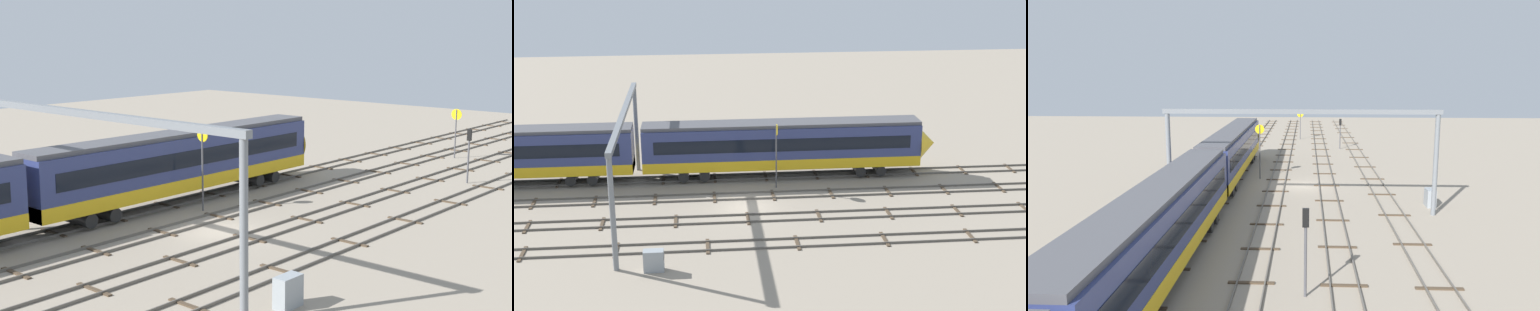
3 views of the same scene
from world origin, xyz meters
TOP-DOWN VIEW (x-y plane):
  - ground_plane at (0.00, 0.00)m, footprint 140.68×140.68m
  - track_near_foreground at (-0.00, -7.11)m, footprint 124.68×2.40m
  - track_second_near at (0.00, -2.37)m, footprint 124.68×2.40m
  - track_middle at (-0.00, 2.37)m, footprint 124.68×2.40m
  - track_with_train at (-0.00, 7.11)m, footprint 124.68×2.40m
  - overhead_gantry at (-9.04, 0.01)m, footprint 0.40×20.71m
  - speed_sign_mid_trackside at (2.87, 4.26)m, footprint 0.14×0.92m
  - relay_cabinet at (-6.60, -10.41)m, footprint 1.32×0.70m

SIDE VIEW (x-z plane):
  - ground_plane at x=0.00m, z-range 0.00..0.00m
  - track_with_train at x=0.00m, z-range -0.01..0.15m
  - track_middle at x=0.00m, z-range -0.01..0.15m
  - track_second_near at x=0.00m, z-range -0.01..0.15m
  - track_near_foreground at x=0.00m, z-range -0.01..0.15m
  - relay_cabinet at x=-6.60m, z-range 0.00..1.43m
  - speed_sign_mid_trackside at x=2.87m, z-range 0.80..6.32m
  - overhead_gantry at x=-9.04m, z-range 2.20..10.19m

